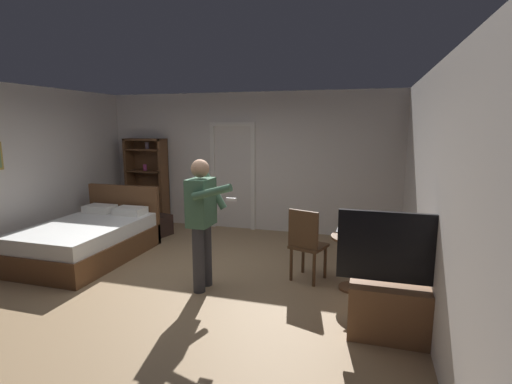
# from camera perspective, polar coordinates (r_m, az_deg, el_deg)

# --- Properties ---
(ground_plane) EXTENTS (6.43, 6.43, 0.00)m
(ground_plane) POSITION_cam_1_polar(r_m,az_deg,el_deg) (5.39, -10.40, -12.87)
(ground_plane) COLOR #997A56
(wall_back) EXTENTS (6.09, 0.12, 2.70)m
(wall_back) POSITION_cam_1_polar(r_m,az_deg,el_deg) (7.63, -1.19, 4.49)
(wall_back) COLOR silver
(wall_back) RESTS_ON ground_plane
(wall_left) EXTENTS (0.15, 5.75, 2.70)m
(wall_left) POSITION_cam_1_polar(r_m,az_deg,el_deg) (6.92, -33.50, 2.27)
(wall_left) COLOR silver
(wall_left) RESTS_ON ground_plane
(wall_right) EXTENTS (0.12, 5.75, 2.70)m
(wall_right) POSITION_cam_1_polar(r_m,az_deg,el_deg) (4.54, 24.98, -0.23)
(wall_right) COLOR silver
(wall_right) RESTS_ON ground_plane
(doorway_frame) EXTENTS (0.93, 0.08, 2.13)m
(doorway_frame) POSITION_cam_1_polar(r_m,az_deg,el_deg) (7.66, -3.47, 3.54)
(doorway_frame) COLOR white
(doorway_frame) RESTS_ON ground_plane
(bed) EXTENTS (1.39, 2.09, 1.02)m
(bed) POSITION_cam_1_polar(r_m,az_deg,el_deg) (6.64, -23.50, -6.40)
(bed) COLOR brown
(bed) RESTS_ON ground_plane
(bookshelf) EXTENTS (0.87, 0.32, 1.80)m
(bookshelf) POSITION_cam_1_polar(r_m,az_deg,el_deg) (8.37, -15.84, 1.99)
(bookshelf) COLOR brown
(bookshelf) RESTS_ON ground_plane
(tv_flatscreen) EXTENTS (1.18, 0.40, 1.27)m
(tv_flatscreen) POSITION_cam_1_polar(r_m,az_deg,el_deg) (4.11, 20.28, -14.91)
(tv_flatscreen) COLOR brown
(tv_flatscreen) RESTS_ON ground_plane
(side_table) EXTENTS (0.59, 0.59, 0.70)m
(side_table) POSITION_cam_1_polar(r_m,az_deg,el_deg) (5.06, 14.34, -8.93)
(side_table) COLOR brown
(side_table) RESTS_ON ground_plane
(laptop) EXTENTS (0.37, 0.37, 0.17)m
(laptop) POSITION_cam_1_polar(r_m,az_deg,el_deg) (4.94, 14.04, -5.92)
(laptop) COLOR black
(laptop) RESTS_ON side_table
(bottle_on_table) EXTENTS (0.06, 0.06, 0.27)m
(bottle_on_table) POSITION_cam_1_polar(r_m,az_deg,el_deg) (4.88, 16.13, -5.47)
(bottle_on_table) COLOR #3D4E2D
(bottle_on_table) RESTS_ON side_table
(wooden_chair) EXTENTS (0.53, 0.53, 0.99)m
(wooden_chair) POSITION_cam_1_polar(r_m,az_deg,el_deg) (5.17, 7.48, -7.39)
(wooden_chair) COLOR #4C331E
(wooden_chair) RESTS_ON ground_plane
(person_blue_shirt) EXTENTS (0.69, 0.54, 1.67)m
(person_blue_shirt) POSITION_cam_1_polar(r_m,az_deg,el_deg) (4.83, -8.01, -3.58)
(person_blue_shirt) COLOR #333338
(person_blue_shirt) RESTS_ON ground_plane
(suitcase_dark) EXTENTS (0.61, 0.48, 0.39)m
(suitcase_dark) POSITION_cam_1_polar(r_m,az_deg,el_deg) (7.60, -14.61, -4.71)
(suitcase_dark) COLOR black
(suitcase_dark) RESTS_ON ground_plane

